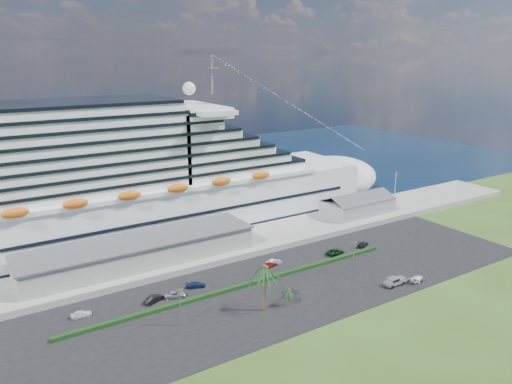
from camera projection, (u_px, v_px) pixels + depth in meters
ground at (311, 306)px, 111.25m from camera, size 420.00×420.00×0.00m
asphalt_lot at (283, 287)px, 120.15m from camera, size 140.00×38.00×0.12m
wharf at (224, 246)px, 143.43m from camera, size 240.00×20.00×1.80m
water at (123, 183)px, 216.62m from camera, size 420.00×160.00×0.02m
cruise_ship at (120, 185)px, 147.43m from camera, size 191.00×38.00×54.00m
terminal_building at (140, 251)px, 129.33m from camera, size 61.00×15.00×6.30m
port_shed at (358, 206)px, 169.52m from camera, size 24.00×12.31×7.37m
flagpole at (395, 187)px, 177.85m from camera, size 1.08×0.16×12.00m
hedge at (244, 285)px, 119.91m from camera, size 88.00×1.10×0.90m
lamp_post_left at (180, 303)px, 101.74m from camera, size 1.60×0.35×8.27m
lamp_post_right at (354, 253)px, 126.69m from camera, size 1.60×0.35×8.27m
palm_tall at (264, 272)px, 106.81m from camera, size 8.82×8.82×11.13m
palm_short at (289, 292)px, 109.95m from camera, size 3.53×3.53×4.56m
parked_car_0 at (81, 314)px, 106.22m from camera, size 4.55×2.22×1.49m
parked_car_1 at (154, 299)px, 112.74m from camera, size 5.05×3.31×1.57m
parked_car_2 at (175, 294)px, 114.92m from camera, size 5.54×3.96×1.40m
parked_car_3 at (195, 285)px, 119.74m from camera, size 5.05×3.39×1.36m
parked_car_4 at (270, 264)px, 131.19m from camera, size 4.43×2.35×1.43m
parked_car_5 at (274, 262)px, 132.67m from camera, size 4.35×1.56×1.43m
parked_car_6 at (335, 252)px, 139.32m from camera, size 5.77×3.04×1.55m
parked_car_7 at (363, 244)px, 145.15m from camera, size 5.10×3.54×1.37m
pickup_truck at (395, 281)px, 120.70m from camera, size 6.01×2.40×2.11m
boat_trailer at (417, 278)px, 122.37m from camera, size 5.48×3.85×1.54m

